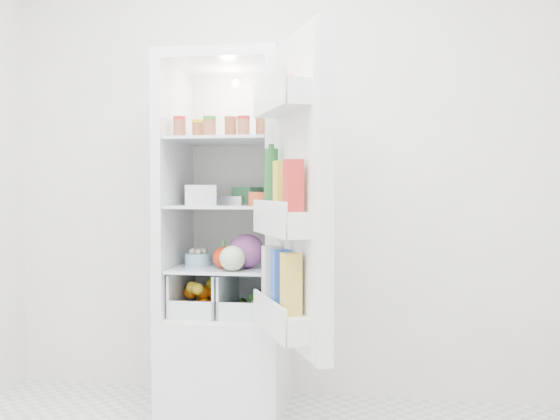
% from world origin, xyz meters
% --- Properties ---
extents(room_walls, '(3.02, 3.02, 2.61)m').
position_xyz_m(room_walls, '(0.00, 0.00, 1.59)').
color(room_walls, white).
rests_on(room_walls, ground).
extents(refrigerator, '(0.60, 0.60, 1.80)m').
position_xyz_m(refrigerator, '(-0.20, 1.25, 0.67)').
color(refrigerator, silver).
rests_on(refrigerator, ground).
extents(shelf_low, '(0.49, 0.53, 0.01)m').
position_xyz_m(shelf_low, '(-0.20, 1.19, 0.74)').
color(shelf_low, silver).
rests_on(shelf_low, refrigerator).
extents(shelf_mid, '(0.49, 0.53, 0.02)m').
position_xyz_m(shelf_mid, '(-0.20, 1.19, 1.05)').
color(shelf_mid, silver).
rests_on(shelf_mid, refrigerator).
extents(shelf_top, '(0.49, 0.53, 0.02)m').
position_xyz_m(shelf_top, '(-0.20, 1.19, 1.38)').
color(shelf_top, silver).
rests_on(shelf_top, refrigerator).
extents(crisper_left, '(0.23, 0.46, 0.22)m').
position_xyz_m(crisper_left, '(-0.32, 1.19, 0.61)').
color(crisper_left, silver).
rests_on(crisper_left, refrigerator).
extents(crisper_right, '(0.23, 0.46, 0.22)m').
position_xyz_m(crisper_right, '(-0.08, 1.19, 0.61)').
color(crisper_right, silver).
rests_on(crisper_right, refrigerator).
extents(condiment_jars, '(0.46, 0.32, 0.08)m').
position_xyz_m(condiment_jars, '(-0.22, 1.10, 1.43)').
color(condiment_jars, '#B21919').
rests_on(condiment_jars, shelf_top).
extents(squeeze_bottle, '(0.06, 0.06, 0.18)m').
position_xyz_m(squeeze_bottle, '(0.01, 1.29, 1.48)').
color(squeeze_bottle, white).
rests_on(squeeze_bottle, shelf_top).
extents(tub_white, '(0.19, 0.19, 0.10)m').
position_xyz_m(tub_white, '(-0.32, 1.14, 1.11)').
color(tub_white, silver).
rests_on(tub_white, shelf_mid).
extents(tin_red, '(0.10, 0.10, 0.06)m').
position_xyz_m(tin_red, '(-0.01, 1.04, 1.09)').
color(tin_red, '#BF411C').
rests_on(tin_red, shelf_mid).
extents(foil_tray, '(0.17, 0.13, 0.04)m').
position_xyz_m(foil_tray, '(-0.21, 1.31, 1.08)').
color(foil_tray, silver).
rests_on(foil_tray, shelf_mid).
extents(tub_green, '(0.15, 0.18, 0.09)m').
position_xyz_m(tub_green, '(-0.12, 1.36, 1.10)').
color(tub_green, '#397F4C').
rests_on(tub_green, shelf_mid).
extents(red_cabbage, '(0.17, 0.17, 0.17)m').
position_xyz_m(red_cabbage, '(-0.07, 1.09, 0.83)').
color(red_cabbage, '#521C53').
rests_on(red_cabbage, shelf_low).
extents(bell_pepper, '(0.11, 0.11, 0.11)m').
position_xyz_m(bell_pepper, '(-0.19, 1.07, 0.80)').
color(bell_pepper, red).
rests_on(bell_pepper, shelf_low).
extents(mushroom_bowl, '(0.13, 0.13, 0.06)m').
position_xyz_m(mushroom_bowl, '(-0.34, 1.16, 0.78)').
color(mushroom_bowl, '#8FBDD6').
rests_on(mushroom_bowl, shelf_low).
extents(salad_bag, '(0.12, 0.12, 0.12)m').
position_xyz_m(salad_bag, '(-0.12, 0.97, 0.81)').
color(salad_bag, '#A9C694').
rests_on(salad_bag, shelf_low).
extents(citrus_pile, '(0.20, 0.31, 0.16)m').
position_xyz_m(citrus_pile, '(-0.32, 1.16, 0.58)').
color(citrus_pile, orange).
rests_on(citrus_pile, refrigerator).
extents(veg_pile, '(0.16, 0.30, 0.10)m').
position_xyz_m(veg_pile, '(-0.07, 1.18, 0.56)').
color(veg_pile, '#1A4E1A').
rests_on(veg_pile, refrigerator).
extents(fridge_door, '(0.38, 0.57, 1.30)m').
position_xyz_m(fridge_door, '(0.22, 0.64, 1.09)').
color(fridge_door, silver).
rests_on(fridge_door, refrigerator).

